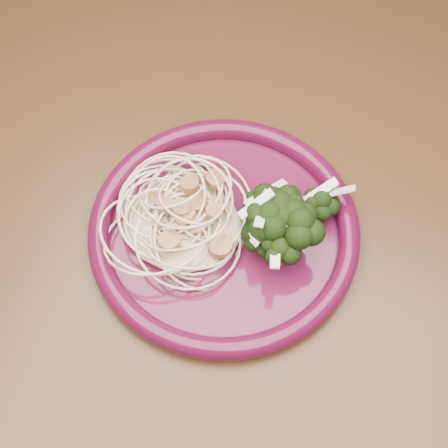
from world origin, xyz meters
TOP-DOWN VIEW (x-y plane):
  - dining_table at (0.00, 0.00)m, footprint 1.20×0.80m
  - dinner_plate at (-0.06, -0.05)m, footprint 0.32×0.32m
  - spaghetti_pile at (-0.10, -0.06)m, footprint 0.14×0.13m
  - scallop_cluster at (-0.10, -0.06)m, footprint 0.13×0.13m
  - broccoli_pile at (-0.01, -0.04)m, footprint 0.12×0.16m
  - onion_garnish at (-0.01, -0.04)m, footprint 0.08×0.10m

SIDE VIEW (x-z plane):
  - dining_table at x=0.00m, z-range 0.28..1.03m
  - dinner_plate at x=-0.06m, z-range 0.75..0.77m
  - spaghetti_pile at x=-0.10m, z-range 0.76..0.78m
  - broccoli_pile at x=-0.01m, z-range 0.76..0.81m
  - scallop_cluster at x=-0.10m, z-range 0.78..0.82m
  - onion_garnish at x=-0.01m, z-range 0.79..0.84m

